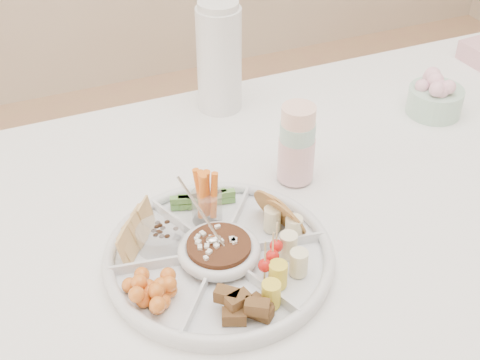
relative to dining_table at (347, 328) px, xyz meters
name	(u,v)px	position (x,y,z in m)	size (l,w,h in m)	color
dining_table	(347,328)	(0.00, 0.00, 0.00)	(1.52, 1.02, 0.76)	white
party_tray	(219,254)	(-0.33, -0.06, 0.40)	(0.38, 0.38, 0.04)	silver
bean_dip	(219,250)	(-0.33, -0.06, 0.41)	(0.11, 0.11, 0.04)	#3F1D10
tortillas	(274,210)	(-0.20, -0.01, 0.42)	(0.11, 0.11, 0.06)	#A2683C
carrot_cucumber	(203,188)	(-0.31, 0.07, 0.44)	(0.11, 0.11, 0.10)	orange
pita_raisins	(146,230)	(-0.43, 0.02, 0.42)	(0.11, 0.11, 0.06)	tan
cherries	(157,287)	(-0.45, -0.11, 0.42)	(0.11, 0.11, 0.05)	orange
granola_chunks	(237,305)	(-0.35, -0.19, 0.42)	(0.10, 0.10, 0.04)	#503D20
banana_tomato	(296,253)	(-0.23, -0.14, 0.44)	(0.10, 0.10, 0.08)	#D5CA81
cup_stack	(297,138)	(-0.10, 0.10, 0.48)	(0.07, 0.07, 0.19)	silver
thermos	(219,56)	(-0.14, 0.42, 0.51)	(0.10, 0.10, 0.26)	white
flower_bowl	(436,95)	(0.30, 0.21, 0.42)	(0.12, 0.12, 0.09)	silver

